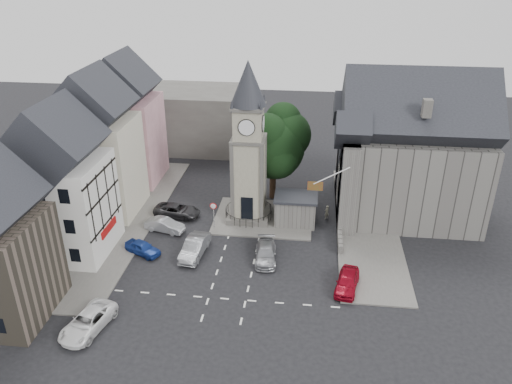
# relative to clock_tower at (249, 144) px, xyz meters

# --- Properties ---
(ground) EXTENTS (120.00, 120.00, 0.00)m
(ground) POSITION_rel_clock_tower_xyz_m (0.00, -7.99, -8.12)
(ground) COLOR black
(ground) RESTS_ON ground
(pavement_west) EXTENTS (6.00, 30.00, 0.14)m
(pavement_west) POSITION_rel_clock_tower_xyz_m (-12.50, -1.99, -8.05)
(pavement_west) COLOR #595651
(pavement_west) RESTS_ON ground
(pavement_east) EXTENTS (6.00, 26.00, 0.14)m
(pavement_east) POSITION_rel_clock_tower_xyz_m (12.00, 0.01, -8.05)
(pavement_east) COLOR #595651
(pavement_east) RESTS_ON ground
(central_island) EXTENTS (10.00, 8.00, 0.16)m
(central_island) POSITION_rel_clock_tower_xyz_m (1.50, 0.01, -8.04)
(central_island) COLOR #595651
(central_island) RESTS_ON ground
(road_markings) EXTENTS (20.00, 8.00, 0.01)m
(road_markings) POSITION_rel_clock_tower_xyz_m (0.00, -13.49, -8.12)
(road_markings) COLOR silver
(road_markings) RESTS_ON ground
(clock_tower) EXTENTS (4.86, 4.86, 16.25)m
(clock_tower) POSITION_rel_clock_tower_xyz_m (0.00, 0.00, 0.00)
(clock_tower) COLOR #4C4944
(clock_tower) RESTS_ON ground
(stone_shelter) EXTENTS (4.30, 3.30, 3.08)m
(stone_shelter) POSITION_rel_clock_tower_xyz_m (4.80, -0.49, -6.57)
(stone_shelter) COLOR #5D5A56
(stone_shelter) RESTS_ON ground
(town_tree) EXTENTS (7.20, 7.20, 10.80)m
(town_tree) POSITION_rel_clock_tower_xyz_m (2.00, 5.01, -1.15)
(town_tree) COLOR black
(town_tree) RESTS_ON ground
(warning_sign_post) EXTENTS (0.70, 0.19, 2.85)m
(warning_sign_post) POSITION_rel_clock_tower_xyz_m (-3.20, -2.56, -6.09)
(warning_sign_post) COLOR black
(warning_sign_post) RESTS_ON ground
(terrace_pink) EXTENTS (8.10, 7.60, 12.80)m
(terrace_pink) POSITION_rel_clock_tower_xyz_m (-15.50, 8.01, -1.54)
(terrace_pink) COLOR #B37B84
(terrace_pink) RESTS_ON ground
(terrace_cream) EXTENTS (8.10, 7.60, 12.80)m
(terrace_cream) POSITION_rel_clock_tower_xyz_m (-15.50, 0.01, -1.54)
(terrace_cream) COLOR beige
(terrace_cream) RESTS_ON ground
(terrace_tudor) EXTENTS (8.10, 7.60, 12.00)m
(terrace_tudor) POSITION_rel_clock_tower_xyz_m (-15.50, -7.99, -1.93)
(terrace_tudor) COLOR silver
(terrace_tudor) RESTS_ON ground
(backdrop_west) EXTENTS (20.00, 10.00, 8.00)m
(backdrop_west) POSITION_rel_clock_tower_xyz_m (-12.00, 20.01, -4.12)
(backdrop_west) COLOR #4C4944
(backdrop_west) RESTS_ON ground
(east_building) EXTENTS (14.40, 11.40, 12.60)m
(east_building) POSITION_rel_clock_tower_xyz_m (15.59, 3.01, -1.86)
(east_building) COLOR #5D5A56
(east_building) RESTS_ON ground
(east_boundary_wall) EXTENTS (0.40, 16.00, 0.90)m
(east_boundary_wall) POSITION_rel_clock_tower_xyz_m (9.20, 2.01, -7.67)
(east_boundary_wall) COLOR #5D5A56
(east_boundary_wall) RESTS_ON ground
(flagpole) EXTENTS (3.68, 0.10, 2.74)m
(flagpole) POSITION_rel_clock_tower_xyz_m (8.00, -3.99, -1.12)
(flagpole) COLOR white
(flagpole) RESTS_ON ground
(car_west_blue) EXTENTS (3.85, 2.85, 1.22)m
(car_west_blue) POSITION_rel_clock_tower_xyz_m (-8.79, -7.88, -7.51)
(car_west_blue) COLOR navy
(car_west_blue) RESTS_ON ground
(car_west_silver) EXTENTS (4.19, 2.24, 1.31)m
(car_west_silver) POSITION_rel_clock_tower_xyz_m (-7.93, -3.68, -7.46)
(car_west_silver) COLOR #9B9EA3
(car_west_silver) RESTS_ON ground
(car_west_grey) EXTENTS (5.01, 2.73, 1.33)m
(car_west_grey) POSITION_rel_clock_tower_xyz_m (-7.50, -0.57, -7.45)
(car_west_grey) COLOR #29282B
(car_west_grey) RESTS_ON ground
(car_island_silver) EXTENTS (2.18, 4.94, 1.58)m
(car_island_silver) POSITION_rel_clock_tower_xyz_m (-4.01, -7.49, -7.33)
(car_island_silver) COLOR gray
(car_island_silver) RESTS_ON ground
(car_island_east) EXTENTS (2.20, 4.68, 1.32)m
(car_island_east) POSITION_rel_clock_tower_xyz_m (2.50, -7.49, -7.46)
(car_island_east) COLOR gray
(car_island_east) RESTS_ON ground
(car_east_red) EXTENTS (2.47, 4.44, 1.43)m
(car_east_red) POSITION_rel_clock_tower_xyz_m (9.57, -10.99, -7.41)
(car_east_red) COLOR maroon
(car_east_red) RESTS_ON ground
(van_sw_white) EXTENTS (3.33, 5.33, 1.37)m
(van_sw_white) POSITION_rel_clock_tower_xyz_m (-9.50, -18.18, -7.43)
(van_sw_white) COLOR white
(van_sw_white) RESTS_ON ground
(pedestrian) EXTENTS (0.65, 0.63, 1.51)m
(pedestrian) POSITION_rel_clock_tower_xyz_m (8.00, 0.76, -7.36)
(pedestrian) COLOR #ADA78F
(pedestrian) RESTS_ON ground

